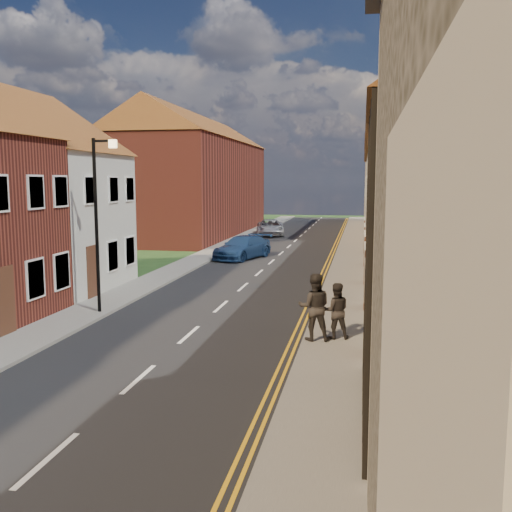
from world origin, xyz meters
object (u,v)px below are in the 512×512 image
object	(u,v)px
car_far	(243,247)
car_distant	(270,228)
pedestrian_right	(336,311)
lamppost	(98,214)
pedestrian_right_b	(314,307)

from	to	relation	value
car_far	car_distant	xyz separation A→B (m)	(-0.72, 14.85, -0.00)
car_far	car_distant	size ratio (longest dim) A/B	0.96
pedestrian_right	car_distant	bearing A→B (deg)	-87.91
lamppost	car_far	distance (m)	15.52
lamppost	car_far	size ratio (longest dim) A/B	1.26
car_distant	pedestrian_right	xyz separation A→B (m)	(7.10, -31.94, 0.25)
lamppost	pedestrian_right_b	size ratio (longest dim) A/B	3.08
car_far	pedestrian_right_b	size ratio (longest dim) A/B	2.44
car_far	pedestrian_right	size ratio (longest dim) A/B	2.90
car_distant	pedestrian_right_b	bearing A→B (deg)	-88.30
lamppost	car_distant	size ratio (longest dim) A/B	1.21
pedestrian_right_b	car_distant	bearing A→B (deg)	-85.11
lamppost	pedestrian_right_b	bearing A→B (deg)	-16.26
lamppost	pedestrian_right	distance (m)	8.86
car_far	pedestrian_right_b	xyz separation A→B (m)	(5.79, -17.38, 0.40)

